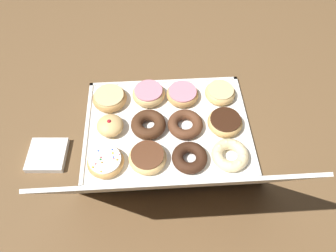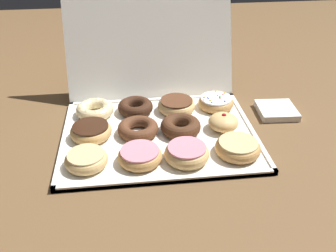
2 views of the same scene
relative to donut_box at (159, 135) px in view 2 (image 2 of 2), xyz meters
name	(u,v)px [view 2 (image 2 of 2)]	position (x,y,z in m)	size (l,w,h in m)	color
ground_plane	(159,136)	(0.00, 0.00, -0.01)	(3.00, 3.00, 0.00)	brown
donut_box	(159,135)	(0.00, 0.00, 0.00)	(0.55, 0.42, 0.01)	white
box_lid_open	(150,40)	(0.00, 0.29, 0.18)	(0.55, 0.40, 0.01)	white
glazed_ring_donut_0	(86,159)	(-0.20, -0.12, 0.02)	(0.11, 0.11, 0.04)	#E5B770
pink_frosted_donut_1	(140,156)	(-0.06, -0.13, 0.02)	(0.11, 0.11, 0.04)	tan
pink_frosted_donut_2	(187,153)	(0.06, -0.13, 0.03)	(0.12, 0.12, 0.04)	#E5B770
glazed_ring_donut_3	(238,147)	(0.20, -0.12, 0.02)	(0.12, 0.12, 0.04)	tan
chocolate_frosted_donut_4	(91,131)	(-0.19, 0.01, 0.02)	(0.12, 0.12, 0.04)	tan
chocolate_cake_ring_donut_5	(138,129)	(-0.06, 0.01, 0.02)	(0.12, 0.12, 0.03)	#59331E
chocolate_cake_ring_donut_6	(180,126)	(0.06, 0.00, 0.02)	(0.12, 0.12, 0.04)	#472816
jelly_filled_donut_7	(224,123)	(0.19, 0.00, 0.03)	(0.09, 0.09, 0.05)	#E5B770
cruller_donut_8	(95,109)	(-0.19, 0.13, 0.02)	(0.12, 0.12, 0.04)	beige
chocolate_cake_ring_donut_9	(135,107)	(-0.06, 0.13, 0.02)	(0.11, 0.11, 0.04)	#381E11
chocolate_frosted_donut_10	(176,105)	(0.07, 0.12, 0.02)	(0.12, 0.12, 0.04)	#E5B770
sprinkle_donut_11	(216,102)	(0.20, 0.13, 0.02)	(0.11, 0.11, 0.04)	tan
napkin_stack	(277,110)	(0.38, 0.09, 0.01)	(0.12, 0.12, 0.02)	white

